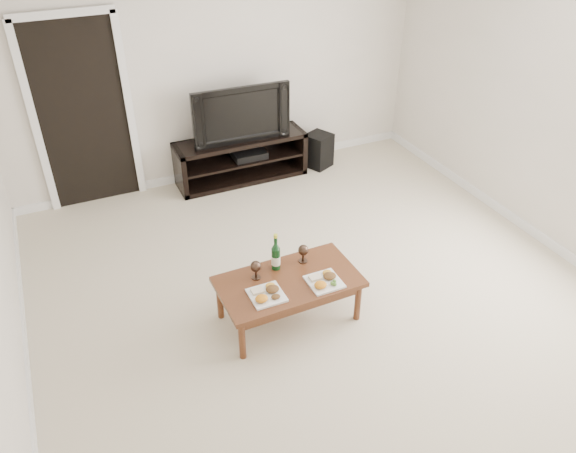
# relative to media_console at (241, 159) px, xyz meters

# --- Properties ---
(floor) EXTENTS (5.50, 5.50, 0.00)m
(floor) POSITION_rel_media_console_xyz_m (-0.13, -2.50, -0.28)
(floor) COLOR beige
(floor) RESTS_ON ground
(back_wall) EXTENTS (5.00, 0.04, 2.60)m
(back_wall) POSITION_rel_media_console_xyz_m (-0.13, 0.27, 1.02)
(back_wall) COLOR silver
(back_wall) RESTS_ON ground
(doorway) EXTENTS (0.90, 0.02, 2.05)m
(doorway) POSITION_rel_media_console_xyz_m (-1.68, 0.24, 0.75)
(doorway) COLOR black
(doorway) RESTS_ON ground
(media_console) EXTENTS (1.59, 0.45, 0.55)m
(media_console) POSITION_rel_media_console_xyz_m (0.00, 0.00, 0.00)
(media_console) COLOR black
(media_console) RESTS_ON ground
(television) EXTENTS (1.16, 0.19, 0.67)m
(television) POSITION_rel_media_console_xyz_m (0.00, 0.00, 0.61)
(television) COLOR black
(television) RESTS_ON media_console
(av_receiver) EXTENTS (0.41, 0.31, 0.08)m
(av_receiver) POSITION_rel_media_console_xyz_m (0.10, -0.01, 0.05)
(av_receiver) COLOR black
(av_receiver) RESTS_ON media_console
(subwoofer) EXTENTS (0.39, 0.39, 0.44)m
(subwoofer) POSITION_rel_media_console_xyz_m (1.02, -0.08, -0.06)
(subwoofer) COLOR black
(subwoofer) RESTS_ON ground
(coffee_table) EXTENTS (1.19, 0.66, 0.42)m
(coffee_table) POSITION_rel_media_console_xyz_m (-0.51, -2.52, -0.07)
(coffee_table) COLOR #5E301A
(coffee_table) RESTS_ON ground
(plate_left) EXTENTS (0.27, 0.27, 0.07)m
(plate_left) POSITION_rel_media_console_xyz_m (-0.76, -2.64, 0.18)
(plate_left) COLOR white
(plate_left) RESTS_ON coffee_table
(plate_right) EXTENTS (0.27, 0.27, 0.07)m
(plate_right) POSITION_rel_media_console_xyz_m (-0.26, -2.68, 0.18)
(plate_right) COLOR white
(plate_right) RESTS_ON coffee_table
(wine_bottle) EXTENTS (0.07, 0.07, 0.35)m
(wine_bottle) POSITION_rel_media_console_xyz_m (-0.55, -2.33, 0.32)
(wine_bottle) COLOR #0E3415
(wine_bottle) RESTS_ON coffee_table
(goblet_left) EXTENTS (0.09, 0.09, 0.17)m
(goblet_left) POSITION_rel_media_console_xyz_m (-0.75, -2.38, 0.23)
(goblet_left) COLOR #38281E
(goblet_left) RESTS_ON coffee_table
(goblet_right) EXTENTS (0.09, 0.09, 0.17)m
(goblet_right) POSITION_rel_media_console_xyz_m (-0.29, -2.34, 0.23)
(goblet_right) COLOR #38281E
(goblet_right) RESTS_ON coffee_table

